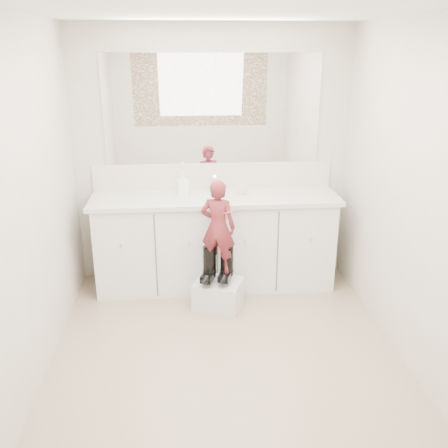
{
  "coord_description": "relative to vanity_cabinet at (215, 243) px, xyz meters",
  "views": [
    {
      "loc": [
        -0.28,
        -3.18,
        2.2
      ],
      "look_at": [
        0.04,
        0.75,
        0.78
      ],
      "focal_mm": 40.0,
      "sensor_mm": 36.0,
      "label": 1
    }
  ],
  "objects": [
    {
      "name": "soap_bottle",
      "position": [
        -0.29,
        0.07,
        0.57
      ],
      "size": [
        0.12,
        0.12,
        0.22
      ],
      "primitive_type": "imported",
      "rotation": [
        0.0,
        0.0,
        0.25
      ],
      "color": "white",
      "rests_on": "countertop"
    },
    {
      "name": "mirror",
      "position": [
        0.0,
        0.26,
        1.22
      ],
      "size": [
        2.0,
        0.02,
        1.0
      ],
      "primitive_type": "cube",
      "color": "white",
      "rests_on": "wall_back"
    },
    {
      "name": "dot_panel",
      "position": [
        0.0,
        -2.71,
        1.22
      ],
      "size": [
        2.0,
        0.01,
        1.2
      ],
      "primitive_type": "cube",
      "color": "#472819",
      "rests_on": "wall_front"
    },
    {
      "name": "toothbrush",
      "position": [
        0.06,
        -0.53,
        0.48
      ],
      "size": [
        0.13,
        0.06,
        0.06
      ],
      "primitive_type": "cylinder",
      "rotation": [
        0.0,
        1.22,
        -0.35
      ],
      "color": "#CE5083",
      "rests_on": "toddler"
    },
    {
      "name": "ceiling",
      "position": [
        0.0,
        -1.23,
        1.97
      ],
      "size": [
        3.0,
        3.0,
        0.0
      ],
      "primitive_type": "plane",
      "rotation": [
        3.14,
        0.0,
        0.0
      ],
      "color": "white",
      "rests_on": "wall_back"
    },
    {
      "name": "countertop",
      "position": [
        0.0,
        -0.01,
        0.45
      ],
      "size": [
        2.28,
        0.58,
        0.04
      ],
      "primitive_type": "cube",
      "color": "beige",
      "rests_on": "vanity_cabinet"
    },
    {
      "name": "wall_left",
      "position": [
        -1.3,
        -1.23,
        0.78
      ],
      "size": [
        0.0,
        3.0,
        3.0
      ],
      "primitive_type": "plane",
      "rotation": [
        1.57,
        0.0,
        1.57
      ],
      "color": "#BDB2A1",
      "rests_on": "floor"
    },
    {
      "name": "wall_right",
      "position": [
        1.3,
        -1.23,
        0.78
      ],
      "size": [
        0.0,
        3.0,
        3.0
      ],
      "primitive_type": "plane",
      "rotation": [
        1.57,
        0.0,
        -1.57
      ],
      "color": "#BDB2A1",
      "rests_on": "floor"
    },
    {
      "name": "wall_front",
      "position": [
        0.0,
        -2.73,
        0.77
      ],
      "size": [
        2.6,
        0.0,
        2.6
      ],
      "primitive_type": "plane",
      "rotation": [
        -1.57,
        0.0,
        0.0
      ],
      "color": "#BDB2A1",
      "rests_on": "floor"
    },
    {
      "name": "step_stool",
      "position": [
        -0.01,
        -0.48,
        -0.3
      ],
      "size": [
        0.48,
        0.44,
        0.25
      ],
      "primitive_type": "cube",
      "rotation": [
        0.0,
        0.0,
        -0.35
      ],
      "color": "silver",
      "rests_on": "floor"
    },
    {
      "name": "faucet",
      "position": [
        0.0,
        0.15,
        0.52
      ],
      "size": [
        0.08,
        0.08,
        0.1
      ],
      "primitive_type": "cylinder",
      "color": "silver",
      "rests_on": "countertop"
    },
    {
      "name": "vanity_cabinet",
      "position": [
        0.0,
        0.0,
        0.0
      ],
      "size": [
        2.2,
        0.55,
        0.85
      ],
      "primitive_type": "cube",
      "color": "silver",
      "rests_on": "floor"
    },
    {
      "name": "cup",
      "position": [
        0.26,
        0.05,
        0.51
      ],
      "size": [
        0.12,
        0.12,
        0.1
      ],
      "primitive_type": "imported",
      "rotation": [
        0.0,
        0.0,
        -0.11
      ],
      "color": "beige",
      "rests_on": "countertop"
    },
    {
      "name": "backsplash",
      "position": [
        0.0,
        0.26,
        0.59
      ],
      "size": [
        2.28,
        0.03,
        0.25
      ],
      "primitive_type": "cube",
      "color": "beige",
      "rests_on": "countertop"
    },
    {
      "name": "floor",
      "position": [
        0.0,
        -1.23,
        -0.42
      ],
      "size": [
        3.0,
        3.0,
        0.0
      ],
      "primitive_type": "plane",
      "color": "#967B62",
      "rests_on": "ground"
    },
    {
      "name": "boot_right",
      "position": [
        0.07,
        -0.48,
        -0.01
      ],
      "size": [
        0.19,
        0.25,
        0.33
      ],
      "primitive_type": null,
      "rotation": [
        0.0,
        0.0,
        -0.35
      ],
      "color": "black",
      "rests_on": "step_stool"
    },
    {
      "name": "boot_left",
      "position": [
        -0.08,
        -0.48,
        -0.01
      ],
      "size": [
        0.19,
        0.25,
        0.33
      ],
      "primitive_type": null,
      "rotation": [
        0.0,
        0.0,
        -0.35
      ],
      "color": "black",
      "rests_on": "step_stool"
    },
    {
      "name": "wall_back",
      "position": [
        0.0,
        0.27,
        0.77
      ],
      "size": [
        2.6,
        0.0,
        2.6
      ],
      "primitive_type": "plane",
      "rotation": [
        1.57,
        0.0,
        0.0
      ],
      "color": "#BDB2A1",
      "rests_on": "floor"
    },
    {
      "name": "toddler",
      "position": [
        -0.01,
        -0.48,
        0.33
      ],
      "size": [
        0.35,
        0.28,
        0.81
      ],
      "primitive_type": "imported",
      "rotation": [
        0.0,
        0.0,
        2.79
      ],
      "color": "#AD3542",
      "rests_on": "step_stool"
    }
  ]
}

